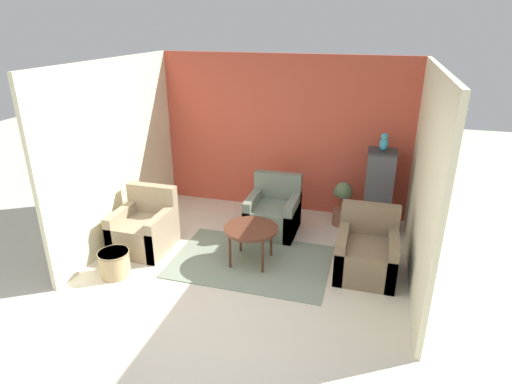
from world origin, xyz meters
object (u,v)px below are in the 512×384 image
(armchair_right, at_px, (366,254))
(armchair_left, at_px, (145,229))
(armchair_middle, at_px, (273,214))
(birdcage, at_px, (378,193))
(wicker_basket, at_px, (115,263))
(coffee_table, at_px, (251,231))
(parrot, at_px, (384,142))
(potted_plant, at_px, (342,202))

(armchair_right, bearing_deg, armchair_left, -176.65)
(armchair_middle, relative_size, birdcage, 0.67)
(armchair_right, xyz_separation_m, wicker_basket, (-3.00, -0.91, -0.10))
(coffee_table, xyz_separation_m, parrot, (1.54, 1.42, 0.91))
(birdcage, distance_m, parrot, 0.77)
(coffee_table, relative_size, birdcage, 0.56)
(armchair_middle, bearing_deg, armchair_left, -148.23)
(birdcage, relative_size, parrot, 4.73)
(armchair_left, distance_m, armchair_middle, 1.87)
(coffee_table, distance_m, wicker_basket, 1.75)
(armchair_middle, relative_size, parrot, 3.16)
(armchair_right, height_order, wicker_basket, armchair_right)
(armchair_right, relative_size, armchair_middle, 1.00)
(armchair_middle, distance_m, potted_plant, 1.09)
(birdcage, xyz_separation_m, wicker_basket, (-3.08, -2.19, -0.43))
(armchair_middle, relative_size, wicker_basket, 2.17)
(coffee_table, bearing_deg, parrot, 42.72)
(armchair_middle, bearing_deg, birdcage, 17.46)
(armchair_middle, xyz_separation_m, wicker_basket, (-1.60, -1.72, -0.10))
(birdcage, height_order, parrot, parrot)
(birdcage, bearing_deg, parrot, 90.00)
(armchair_middle, xyz_separation_m, birdcage, (1.47, 0.46, 0.32))
(armchair_right, xyz_separation_m, armchair_middle, (-1.39, 0.81, 0.00))
(coffee_table, distance_m, armchair_middle, 0.97)
(birdcage, relative_size, potted_plant, 1.79)
(parrot, bearing_deg, birdcage, -90.00)
(armchair_right, bearing_deg, potted_plant, 108.04)
(parrot, bearing_deg, wicker_basket, -144.58)
(armchair_middle, xyz_separation_m, parrot, (1.47, 0.47, 1.09))
(coffee_table, xyz_separation_m, armchair_middle, (0.06, 0.95, -0.18))
(armchair_left, relative_size, armchair_right, 1.00)
(birdcage, distance_m, wicker_basket, 3.80)
(parrot, bearing_deg, armchair_middle, -162.46)
(potted_plant, bearing_deg, parrot, -4.41)
(coffee_table, height_order, armchair_right, armchair_right)
(armchair_right, distance_m, armchair_middle, 1.61)
(coffee_table, height_order, birdcage, birdcage)
(armchair_left, bearing_deg, armchair_right, 3.35)
(birdcage, bearing_deg, armchair_left, -154.69)
(armchair_left, xyz_separation_m, birdcage, (3.07, 1.45, 0.32))
(wicker_basket, bearing_deg, coffee_table, 26.55)
(armchair_left, bearing_deg, potted_plant, 30.27)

